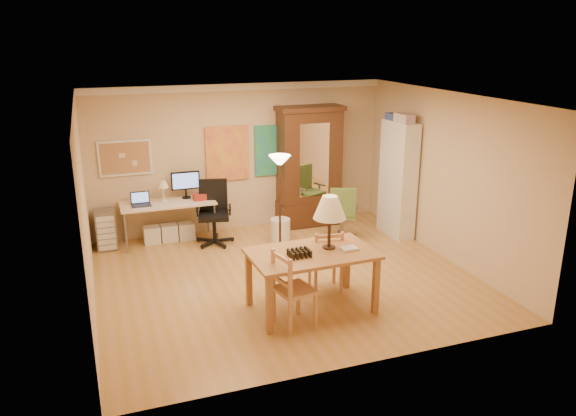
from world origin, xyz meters
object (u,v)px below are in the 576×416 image
object	(u,v)px
computer_desk	(170,217)
armoire	(309,174)
bookshelf	(398,180)
dining_table	(318,239)
office_chair_black	(214,227)
office_chair_green	(342,226)

from	to	relation	value
computer_desk	armoire	bearing A→B (deg)	1.76
computer_desk	armoire	distance (m)	2.72
armoire	bookshelf	size ratio (longest dim) A/B	1.09
dining_table	office_chair_black	size ratio (longest dim) A/B	1.49
dining_table	computer_desk	xyz separation A→B (m)	(-1.49, 3.20, -0.53)
office_chair_green	computer_desk	bearing A→B (deg)	161.35
dining_table	armoire	world-z (taller)	armoire
dining_table	office_chair_black	xyz separation A→B (m)	(-0.78, 2.85, -0.68)
armoire	bookshelf	bearing A→B (deg)	-40.91
dining_table	bookshelf	size ratio (longest dim) A/B	0.80
office_chair_green	office_chair_black	bearing A→B (deg)	164.06
office_chair_black	office_chair_green	bearing A→B (deg)	-15.94
dining_table	office_chair_black	world-z (taller)	dining_table
dining_table	armoire	xyz separation A→B (m)	(1.17, 3.28, 0.02)
dining_table	office_chair_black	distance (m)	3.03
office_chair_green	bookshelf	bearing A→B (deg)	-2.77
computer_desk	office_chair_black	size ratio (longest dim) A/B	1.45
bookshelf	office_chair_black	bearing A→B (deg)	168.26
armoire	dining_table	bearing A→B (deg)	-109.64
office_chair_black	bookshelf	bearing A→B (deg)	-11.74
office_chair_black	bookshelf	xyz separation A→B (m)	(3.23, -0.67, 0.74)
dining_table	office_chair_black	bearing A→B (deg)	105.37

